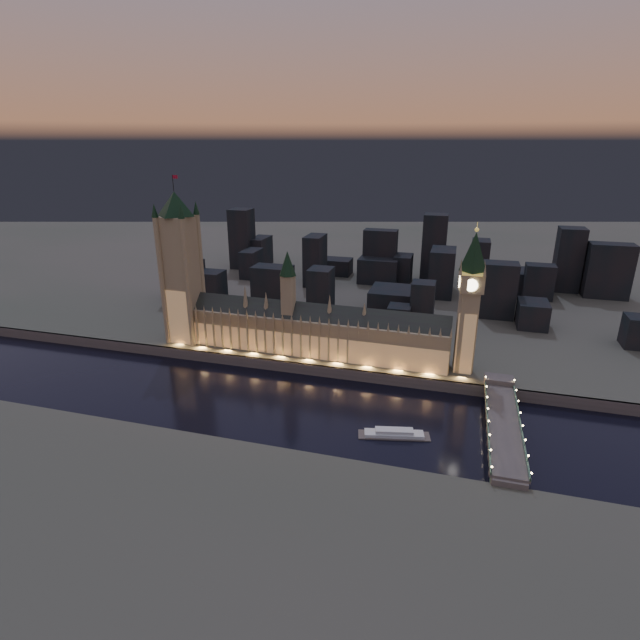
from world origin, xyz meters
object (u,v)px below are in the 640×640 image
(victoria_tower, at_px, (181,262))
(elizabeth_tower, at_px, (470,291))
(westminster_bridge, at_px, (502,425))
(river_boat, at_px, (394,434))
(palace_of_westminster, at_px, (313,331))

(victoria_tower, height_order, elizabeth_tower, victoria_tower)
(westminster_bridge, height_order, river_boat, westminster_bridge)
(elizabeth_tower, height_order, river_boat, elizabeth_tower)
(victoria_tower, distance_m, elizabeth_tower, 218.10)
(elizabeth_tower, relative_size, westminster_bridge, 0.92)
(victoria_tower, height_order, river_boat, victoria_tower)
(elizabeth_tower, xyz_separation_m, westminster_bridge, (23.78, -65.37, -60.19))
(elizabeth_tower, bearing_deg, westminster_bridge, -70.01)
(river_boat, bearing_deg, elizabeth_tower, 66.92)
(westminster_bridge, bearing_deg, palace_of_westminster, 154.12)
(westminster_bridge, xyz_separation_m, river_boat, (-60.00, -19.64, -4.43))
(westminster_bridge, relative_size, river_boat, 2.67)
(palace_of_westminster, bearing_deg, victoria_tower, 179.90)
(elizabeth_tower, bearing_deg, victoria_tower, 180.00)
(elizabeth_tower, xyz_separation_m, river_boat, (-36.22, -85.01, -64.62))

